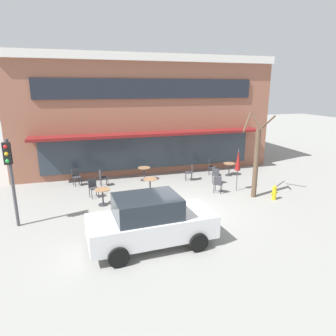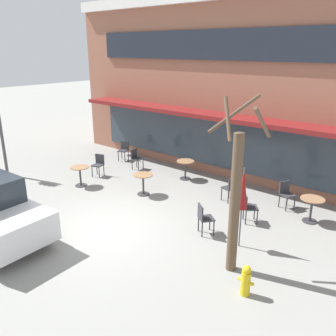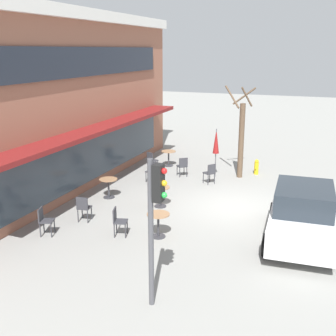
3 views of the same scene
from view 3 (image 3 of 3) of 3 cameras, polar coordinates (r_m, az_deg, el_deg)
name	(u,v)px [view 3 (image 3 of 3)]	position (r m, az deg, el deg)	size (l,w,h in m)	color
ground_plane	(234,207)	(15.62, 8.88, -5.27)	(80.00, 80.00, 0.00)	gray
building_facade	(6,99)	(19.38, -21.08, 8.77)	(16.00, 9.10, 7.09)	#935B47
cafe_table_near_wall	(158,221)	(12.91, -1.33, -7.22)	(0.70, 0.70, 0.76)	#333338
cafe_table_streetside	(169,156)	(20.68, 0.08, 1.66)	(0.70, 0.70, 0.76)	#333338
cafe_table_by_tree	(109,185)	(16.41, -8.06, -2.29)	(0.70, 0.70, 0.76)	#333338
cafe_table_mid_patio	(160,193)	(15.33, -1.06, -3.44)	(0.70, 0.70, 0.76)	#333338
patio_umbrella_green_folded	(216,142)	(18.76, 6.54, 3.58)	(0.28, 0.28, 2.20)	#4C4C51
cafe_chair_0	(44,219)	(13.58, -16.42, -6.66)	(0.51, 0.51, 0.89)	#333338
cafe_chair_1	(151,159)	(19.96, -2.26, 1.16)	(0.54, 0.54, 0.89)	#333338
cafe_chair_2	(83,207)	(14.29, -11.38, -5.17)	(0.46, 0.46, 0.89)	#333338
cafe_chair_3	(118,220)	(13.09, -6.77, -6.97)	(0.50, 0.50, 0.89)	#333338
cafe_chair_4	(210,172)	(17.98, 5.73, -0.56)	(0.56, 0.56, 0.89)	#333338
cafe_chair_5	(183,165)	(18.95, 1.99, 0.37)	(0.56, 0.56, 0.89)	#333338
cafe_chair_6	(153,170)	(18.23, -2.11, -0.26)	(0.50, 0.50, 0.89)	#333338
parked_sedan	(303,214)	(13.09, 17.77, -5.97)	(4.29, 2.20, 1.76)	silver
street_tree	(241,136)	(18.83, 9.87, 4.23)	(1.39, 1.28, 4.06)	brown
traffic_light_pole	(155,210)	(8.93, -1.79, -5.68)	(0.26, 0.43, 3.40)	#47474C
fire_hydrant	(256,167)	(19.76, 11.89, 0.16)	(0.36, 0.20, 0.71)	gold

